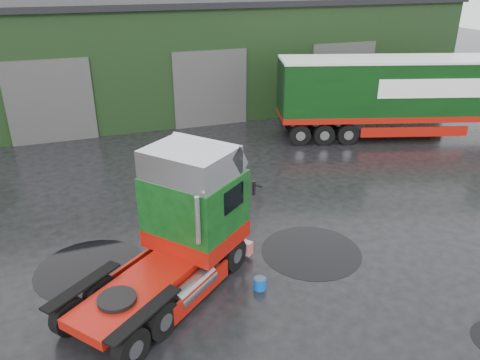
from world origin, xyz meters
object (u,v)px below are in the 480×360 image
object	(u,v)px
warehouse	(183,50)
lorry_right	(397,98)
tree_back_a	(47,14)
hero_tractor	(155,236)
wash_bucket	(260,283)
tree_back_b	(246,21)

from	to	relation	value
warehouse	lorry_right	bearing A→B (deg)	-53.43
tree_back_a	hero_tractor	bearing A→B (deg)	-85.15
warehouse	tree_back_a	size ratio (longest dim) A/B	3.41
warehouse	wash_bucket	world-z (taller)	warehouse
tree_back_a	tree_back_b	world-z (taller)	tree_back_a
warehouse	lorry_right	distance (m)	13.75
lorry_right	wash_bucket	world-z (taller)	lorry_right
warehouse	tree_back_b	bearing A→B (deg)	51.34
wash_bucket	tree_back_b	bearing A→B (deg)	70.23
warehouse	hero_tractor	xyz separation A→B (m)	(-5.48, -19.77, -1.31)
lorry_right	wash_bucket	size ratio (longest dim) A/B	44.75
hero_tractor	lorry_right	xyz separation A→B (m)	(13.64, 8.77, 0.15)
lorry_right	warehouse	bearing A→B (deg)	-126.54
warehouse	wash_bucket	bearing A→B (deg)	-98.11
hero_tractor	tree_back_b	world-z (taller)	tree_back_b
tree_back_a	tree_back_b	xyz separation A→B (m)	(16.00, 0.00, -1.00)
warehouse	tree_back_b	xyz separation A→B (m)	(8.00, 10.00, 0.59)
wash_bucket	lorry_right	bearing A→B (deg)	40.12
lorry_right	tree_back_a	xyz separation A→B (m)	(-16.16, 21.00, 2.76)
hero_tractor	lorry_right	bearing A→B (deg)	83.49
tree_back_a	warehouse	bearing A→B (deg)	-51.34
lorry_right	tree_back_b	xyz separation A→B (m)	(-0.16, 21.00, 1.76)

